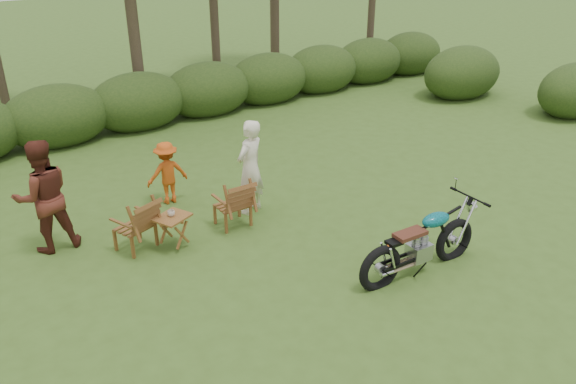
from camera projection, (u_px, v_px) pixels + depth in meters
ground at (396, 292)px, 7.90m from camera, size 80.00×80.00×0.00m
motorcycle at (417, 271)px, 8.38m from camera, size 2.12×0.94×1.18m
lawn_chair_right at (233, 225)px, 9.68m from camera, size 0.63×0.63×0.88m
lawn_chair_left at (137, 248)px, 8.98m from camera, size 0.78×0.78×0.89m
side_table at (174, 232)px, 8.88m from camera, size 0.67×0.63×0.55m
cup at (171, 213)px, 8.76m from camera, size 0.15×0.15×0.09m
adult_a at (251, 211)px, 10.15m from camera, size 0.73×0.61×1.71m
adult_b at (54, 248)px, 8.98m from camera, size 0.91×0.72×1.82m
child at (170, 202)px, 10.48m from camera, size 0.80×0.51×1.18m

